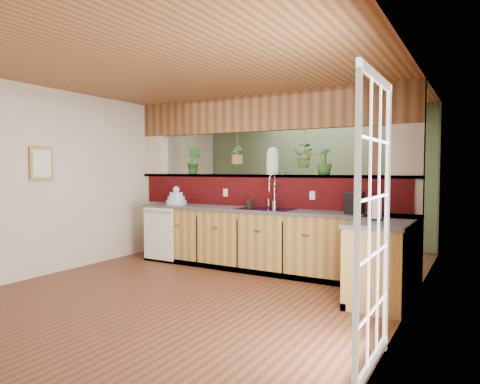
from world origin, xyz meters
The scene contains 28 objects.
ground centered at (0.00, 0.00, 0.00)m, with size 4.60×7.00×0.01m, color #522B19.
ceiling centered at (0.00, 0.00, 2.60)m, with size 4.60×7.00×0.01m, color brown.
wall_back centered at (0.00, 3.50, 1.30)m, with size 4.60×0.02×2.60m, color beige.
wall_left centered at (-2.30, 0.00, 1.30)m, with size 0.02×7.00×2.60m, color beige.
wall_right centered at (2.30, 0.00, 1.30)m, with size 0.02×7.00×2.60m, color beige.
pass_through_partition centered at (0.03, 1.35, 1.19)m, with size 4.60×0.21×2.60m.
pass_through_ledge centered at (0.00, 1.35, 1.37)m, with size 4.60×0.21×0.04m, color brown.
header_beam centered at (0.00, 1.35, 2.33)m, with size 4.60×0.15×0.55m, color brown.
sage_backwall centered at (0.00, 3.48, 1.30)m, with size 4.55×0.02×2.55m, color #59704C.
countertop centered at (0.84, 0.87, 0.45)m, with size 4.14×1.52×0.90m.
dishwasher centered at (-1.48, 0.66, 0.46)m, with size 0.58×0.03×0.82m.
navy_sink centered at (0.25, 0.98, 0.82)m, with size 0.82×0.50×0.18m.
french_door centered at (2.27, -1.30, 1.05)m, with size 0.06×1.02×2.16m, color white.
framed_print centered at (-2.27, -0.80, 1.55)m, with size 0.04×0.35×0.45m.
faucet centered at (0.29, 1.13, 1.17)m, with size 0.22×0.22×0.51m.
dish_stack centered at (-1.34, 0.94, 0.99)m, with size 0.34×0.34×0.30m.
soap_dispenser centered at (-0.05, 1.08, 1.00)m, with size 0.09×0.09×0.19m, color #392314.
coffee_maker centered at (1.53, 0.94, 1.03)m, with size 0.15×0.25×0.28m.
paper_towel centered at (1.93, 0.38, 1.03)m, with size 0.13×0.13×0.28m.
glass_jar centered at (0.18, 1.35, 1.60)m, with size 0.19×0.19×0.41m.
ledge_plant_left centered at (-1.28, 1.35, 1.62)m, with size 0.25×0.20×0.45m, color #24571E.
ledge_plant_right centered at (0.99, 1.35, 1.58)m, with size 0.22×0.22×0.39m, color #24571E.
hanging_plant_a centered at (-0.44, 1.35, 1.78)m, with size 0.22×0.17×0.50m.
hanging_plant_b centered at (0.69, 1.35, 1.81)m, with size 0.34×0.30×0.50m.
shelving_console centered at (-0.86, 3.25, 0.50)m, with size 1.38×0.37×0.92m, color black.
shelf_plant_a centered at (-1.40, 3.25, 1.17)m, with size 0.22×0.15×0.42m, color #24571E.
shelf_plant_b centered at (-0.60, 3.25, 1.22)m, with size 0.29×0.29×0.53m, color #24571E.
floor_plant centered at (0.76, 2.27, 0.42)m, with size 0.75×0.65×0.83m, color #24571E.
Camera 1 is at (2.97, -4.50, 1.46)m, focal length 32.00 mm.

